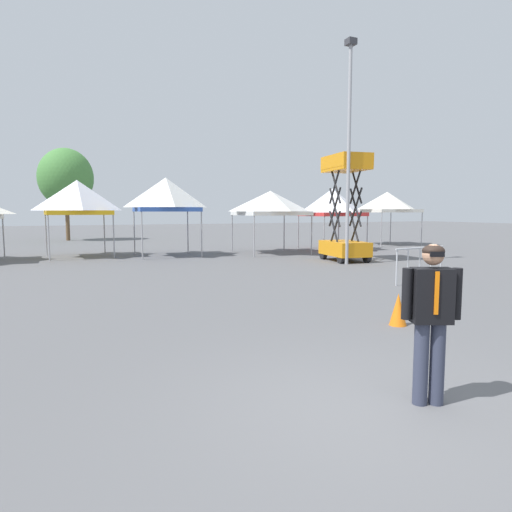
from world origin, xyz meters
name	(u,v)px	position (x,y,z in m)	size (l,w,h in m)	color
ground_plane	(378,412)	(0.00, 0.00, 0.00)	(140.00, 140.00, 0.00)	#5B5B5E
canopy_tent_behind_left	(78,197)	(-2.14, 18.92, 2.76)	(2.98, 2.98, 3.57)	#9E9EA3
canopy_tent_left_of_center	(166,195)	(1.72, 17.72, 2.91)	(2.91, 2.91, 3.71)	#9E9EA3
canopy_tent_right_of_center	(271,203)	(6.86, 16.99, 2.54)	(3.26, 3.26, 3.15)	#9E9EA3
canopy_tent_far_left	(332,202)	(10.84, 17.45, 2.61)	(2.85, 2.85, 3.36)	#9E9EA3
canopy_tent_behind_right	(387,202)	(16.18, 19.33, 2.70)	(3.29, 3.29, 3.34)	#9E9EA3
scissor_lift	(345,230)	(8.24, 12.48, 1.33)	(1.68, 2.46, 4.49)	black
person_foreground	(431,312)	(0.65, -0.04, 1.03)	(0.61, 0.39, 1.78)	#33384C
light_pole_near_lift	(349,139)	(7.60, 11.41, 4.94)	(0.36, 0.36, 8.75)	#9E9EA3
tree_behind_tents_right	(66,178)	(-2.35, 32.00, 4.53)	(3.84, 3.84, 6.65)	brown
crowd_barrier_by_lift	(420,258)	(6.78, 6.53, 0.75)	(2.09, 0.35, 1.08)	#B7BABF
traffic_cone_lot_center	(398,309)	(2.73, 2.83, 0.30)	(0.32, 0.32, 0.61)	orange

